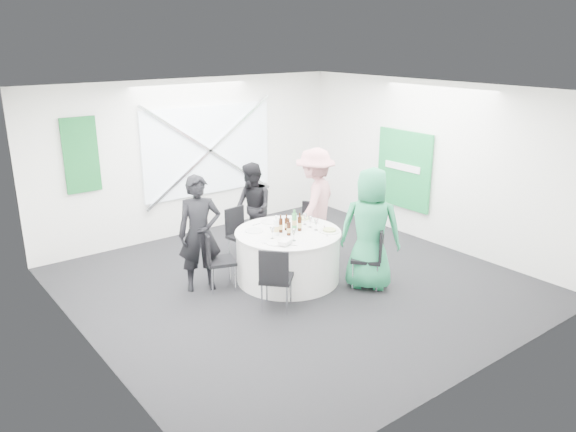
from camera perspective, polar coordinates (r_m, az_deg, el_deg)
floor at (r=8.35m, az=0.84°, el=-6.88°), size 6.00×6.00×0.00m
ceiling at (r=7.62m, az=0.94°, el=12.62°), size 6.00×6.00×0.00m
wall_back at (r=10.32m, az=-9.59°, el=5.90°), size 6.00×0.00×6.00m
wall_front at (r=5.95m, az=19.23°, el=-3.82°), size 6.00×0.00×6.00m
wall_left at (r=6.52m, az=-20.22°, el=-2.02°), size 0.00×6.00×6.00m
wall_right at (r=9.97m, az=14.57°, el=5.15°), size 0.00×6.00×6.00m
window_panel at (r=10.41m, az=-8.05°, el=6.63°), size 2.60×0.03×1.60m
window_brace_a at (r=10.37m, az=-7.94°, el=6.60°), size 2.63×0.05×1.84m
window_brace_b at (r=10.37m, az=-7.94°, el=6.60°), size 2.63×0.05×1.84m
green_banner at (r=9.46m, az=-20.28°, el=5.82°), size 0.55×0.04×1.20m
green_sign at (r=10.33m, az=11.67°, el=4.65°), size 0.05×1.20×1.40m
banquet_table at (r=8.35m, az=-0.00°, el=-4.05°), size 1.56×1.56×0.76m
chair_back at (r=9.02m, az=-4.96°, el=-1.49°), size 0.46×0.47×0.88m
chair_back_left at (r=8.04m, az=-7.43°, el=-4.09°), size 0.51×0.50×0.87m
chair_back_right at (r=9.35m, az=2.34°, el=-0.84°), size 0.54×0.54×0.86m
chair_front_right at (r=8.11m, az=8.62°, el=-3.72°), size 0.59×0.59×0.92m
chair_front_left at (r=7.34m, az=-1.30°, el=-5.99°), size 0.58×0.58×0.90m
person_man_back_left at (r=7.99m, az=-8.96°, el=-1.78°), size 0.72×0.61×1.68m
person_man_back at (r=9.29m, az=-3.65°, el=0.74°), size 0.53×0.80×1.53m
person_woman_pink at (r=9.18m, az=2.75°, el=1.39°), size 1.27×1.04×1.79m
person_woman_green at (r=8.02m, az=8.36°, el=-1.33°), size 0.99×1.02×1.77m
plate_back at (r=8.62m, az=-1.87°, el=-0.59°), size 0.28×0.28×0.01m
plate_back_left at (r=8.24m, az=-3.47°, el=-1.50°), size 0.27×0.27×0.01m
plate_back_right at (r=8.73m, az=1.57°, el=-0.29°), size 0.27×0.27×0.04m
plate_front_right at (r=8.23m, az=4.23°, el=-1.49°), size 0.30×0.30×0.04m
plate_front_left at (r=7.76m, az=-1.25°, el=-2.72°), size 0.27×0.27×0.01m
napkin at (r=7.68m, az=-0.29°, el=-2.66°), size 0.23×0.19×0.05m
beer_bottle_a at (r=8.15m, az=-0.75°, el=-0.98°), size 0.06×0.06×0.27m
beer_bottle_b at (r=8.25m, az=-0.15°, el=-0.83°), size 0.06×0.06×0.24m
beer_bottle_c at (r=8.22m, az=1.20°, el=-0.80°), size 0.06×0.06×0.28m
beer_bottle_d at (r=8.03m, az=0.08°, el=-1.31°), size 0.06×0.06×0.25m
green_water_bottle at (r=8.32m, az=0.65°, el=-0.51°), size 0.08×0.08×0.29m
clear_water_bottle at (r=8.04m, az=-1.21°, el=-1.16°), size 0.08×0.08×0.29m
wine_glass_a at (r=7.89m, az=-1.61°, el=-1.46°), size 0.07×0.07×0.17m
wine_glass_b at (r=7.81m, az=0.60°, el=-1.66°), size 0.07×0.07×0.17m
wine_glass_c at (r=8.37m, az=2.28°, el=-0.32°), size 0.07×0.07×0.17m
wine_glass_d at (r=8.49m, az=1.73°, el=-0.06°), size 0.07×0.07×0.17m
wine_glass_e at (r=8.25m, az=2.88°, el=-0.61°), size 0.07×0.07×0.17m
fork_a at (r=7.75m, az=-2.12°, el=-2.80°), size 0.11×0.12×0.01m
knife_a at (r=7.67m, az=0.40°, el=-3.00°), size 0.11×0.12×0.01m
fork_b at (r=8.72m, az=-1.41°, el=-0.41°), size 0.15×0.02×0.01m
knife_b at (r=8.52m, az=-3.24°, el=-0.87°), size 0.15×0.02×0.01m
fork_c at (r=8.61m, az=2.72°, el=-0.67°), size 0.08×0.14×0.01m
knife_c at (r=8.75m, az=0.62°, el=-0.34°), size 0.08×0.14×0.01m
fork_d at (r=8.09m, az=3.95°, el=-1.92°), size 0.10×0.13×0.01m
knife_d at (r=8.40m, az=3.72°, el=-1.15°), size 0.10×0.13×0.01m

